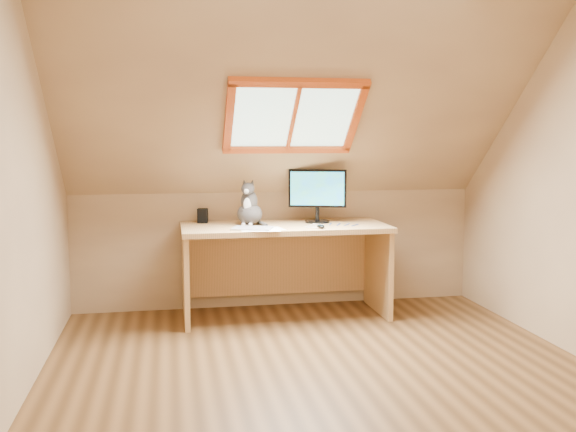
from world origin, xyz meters
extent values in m
plane|color=brown|center=(0.00, 0.00, 0.00)|extent=(3.50, 3.50, 0.00)
cube|color=tan|center=(0.00, -1.75, 1.20)|extent=(3.50, 0.02, 2.40)
cube|color=tan|center=(-1.75, 0.00, 1.20)|extent=(0.02, 3.50, 2.40)
cube|color=tan|center=(0.00, 1.75, 0.50)|extent=(3.50, 0.02, 1.00)
cube|color=tan|center=(0.00, 0.97, 1.70)|extent=(3.50, 1.56, 1.41)
cube|color=#B2E0CC|center=(0.00, 1.05, 1.63)|extent=(0.90, 0.53, 0.48)
cube|color=#D24213|center=(0.00, 1.05, 1.63)|extent=(1.02, 0.64, 0.59)
cube|color=tan|center=(0.00, 1.38, 0.74)|extent=(1.67, 0.73, 0.04)
cube|color=tan|center=(-0.81, 1.38, 0.36)|extent=(0.04, 0.66, 0.72)
cube|color=tan|center=(0.80, 1.38, 0.36)|extent=(0.04, 0.66, 0.72)
cube|color=tan|center=(0.00, 1.71, 0.36)|extent=(1.57, 0.03, 0.50)
cylinder|color=black|center=(0.29, 1.47, 0.77)|extent=(0.20, 0.20, 0.02)
cylinder|color=black|center=(0.29, 1.47, 0.84)|extent=(0.03, 0.03, 0.11)
cube|color=black|center=(0.29, 1.47, 1.05)|extent=(0.47, 0.17, 0.31)
cube|color=blue|center=(0.28, 1.44, 1.05)|extent=(0.43, 0.14, 0.28)
ellipsoid|color=#443F3C|center=(-0.28, 1.44, 0.85)|extent=(0.28, 0.30, 0.18)
ellipsoid|color=#443F3C|center=(-0.29, 1.43, 0.95)|extent=(0.17, 0.17, 0.19)
ellipsoid|color=silver|center=(-0.31, 1.37, 0.93)|extent=(0.07, 0.06, 0.11)
ellipsoid|color=#443F3C|center=(-0.30, 1.38, 1.06)|extent=(0.13, 0.13, 0.10)
sphere|color=silver|center=(-0.32, 1.34, 1.04)|extent=(0.04, 0.04, 0.04)
cone|color=#443F3C|center=(-0.33, 1.41, 1.11)|extent=(0.06, 0.06, 0.06)
cone|color=#443F3C|center=(-0.27, 1.39, 1.11)|extent=(0.06, 0.06, 0.06)
cube|color=black|center=(-0.65, 1.63, 0.82)|extent=(0.09, 0.09, 0.12)
cube|color=#B2B2B7|center=(-0.30, 1.18, 0.77)|extent=(0.35, 0.30, 0.01)
ellipsoid|color=black|center=(0.23, 1.12, 0.78)|extent=(0.07, 0.10, 0.03)
cube|color=white|center=(-0.15, 1.12, 0.76)|extent=(0.33, 0.27, 0.00)
cube|color=white|center=(-0.15, 1.12, 0.76)|extent=(0.32, 0.24, 0.00)
camera|label=1|loc=(-0.93, -3.71, 1.46)|focal=40.00mm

